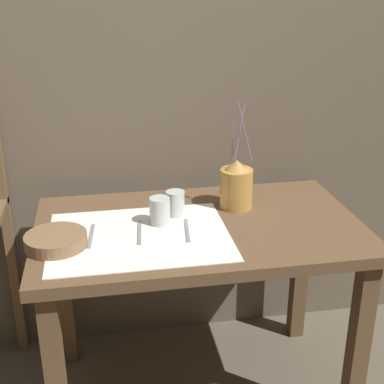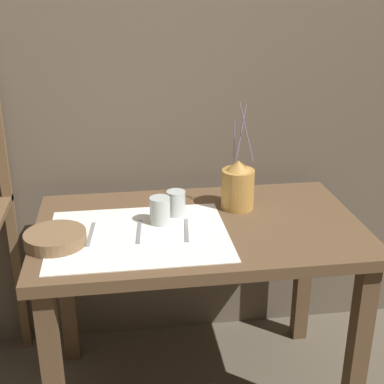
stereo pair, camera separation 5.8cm
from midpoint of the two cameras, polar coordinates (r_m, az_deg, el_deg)
name	(u,v)px [view 1 (the left image)]	position (r m, az deg, el deg)	size (l,w,h in m)	color
stone_wall_back	(178,63)	(2.13, -2.30, 13.59)	(7.00, 0.06, 2.40)	brown
wooden_table	(199,252)	(1.89, -0.14, -6.40)	(1.12, 0.67, 0.72)	brown
linen_cloth	(140,236)	(1.76, -6.55, -4.71)	(0.59, 0.45, 0.00)	white
pitcher_with_flowers	(236,185)	(1.95, 3.90, 0.70)	(0.12, 0.12, 0.40)	#B7843D
wooden_bowl	(56,241)	(1.74, -15.24, -5.04)	(0.20, 0.20, 0.04)	brown
glass_tumbler_near	(160,211)	(1.82, -4.36, -2.02)	(0.07, 0.07, 0.09)	#B7C1BC
glass_tumbler_far	(175,203)	(1.89, -2.67, -1.22)	(0.07, 0.07, 0.09)	#B7C1BC
fork_outer	(91,236)	(1.78, -11.61, -4.60)	(0.03, 0.17, 0.00)	gray
knife_center	(140,232)	(1.78, -6.53, -4.30)	(0.03, 0.17, 0.00)	gray
fork_inner	(187,230)	(1.79, -1.44, -4.08)	(0.03, 0.17, 0.00)	gray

